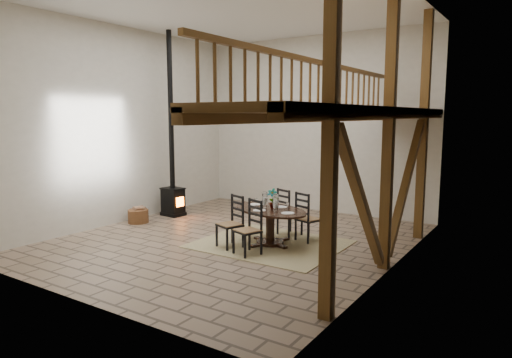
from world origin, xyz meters
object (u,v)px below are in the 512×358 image
Objects in this scene: dining_table at (270,224)px; wood_stove at (172,175)px; log_basket at (138,216)px; log_stack at (141,215)px.

wood_stove is at bearing -175.02° from dining_table.
log_basket is (-0.15, -1.14, -0.96)m from wood_stove.
dining_table is 6.60× the size of log_stack.
log_stack is at bearing 116.01° from log_basket.
log_basket reaches higher than log_stack.
wood_stove is 14.03× the size of log_stack.
log_basket is (-3.92, -0.15, -0.26)m from dining_table.
dining_table is 4.49× the size of log_basket.
wood_stove is 9.55× the size of log_basket.
dining_table reaches higher than log_stack.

